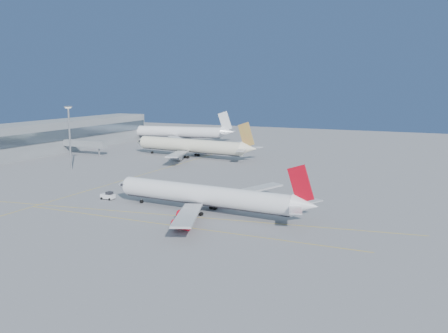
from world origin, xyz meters
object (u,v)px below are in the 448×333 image
Objects in this scene: airliner_third at (179,132)px; airliner_virgin at (208,196)px; light_mast at (69,133)px; airliner_etihad at (193,146)px; pushback_tug at (108,196)px.

airliner_virgin is at bearing -66.84° from airliner_third.
airliner_third is 104.03m from light_mast.
airliner_virgin is 98.78m from airliner_etihad.
pushback_tug is 57.24m from light_mast.
airliner_etihad is at bearing 124.70° from airliner_virgin.
light_mast is at bearing 142.47° from pushback_tug.
airliner_third is 147.84m from pushback_tug.
pushback_tug is (-32.92, 1.46, -3.38)m from airliner_virgin.
airliner_etihad is 2.67× the size of light_mast.
pushback_tug is (17.08, -83.72, -4.17)m from airliner_etihad.
light_mast is at bearing 159.34° from airliner_virgin.
airliner_etihad is 57.01m from light_mast.
airliner_virgin is 0.91× the size of airliner_etihad.
airliner_virgin reaches higher than pushback_tug.
airliner_virgin is 33.13m from pushback_tug.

